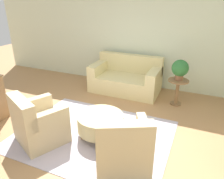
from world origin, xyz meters
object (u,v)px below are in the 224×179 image
at_px(armchair_right, 123,147).
at_px(potted_plant_on_side_table, 180,69).
at_px(ottoman_table, 100,122).
at_px(couch, 126,79).
at_px(side_table, 178,88).
at_px(armchair_left, 38,124).

height_order(armchair_right, potted_plant_on_side_table, potted_plant_on_side_table).
distance_m(armchair_right, ottoman_table, 0.90).
relative_size(couch, potted_plant_on_side_table, 3.79).
relative_size(couch, side_table, 2.88).
distance_m(ottoman_table, potted_plant_on_side_table, 2.26).
distance_m(couch, armchair_right, 2.93).
bearing_deg(couch, armchair_left, -102.85).
relative_size(couch, armchair_right, 1.75).
distance_m(side_table, potted_plant_on_side_table, 0.48).
xyz_separation_m(couch, potted_plant_on_side_table, (1.40, -0.30, 0.56)).
bearing_deg(armchair_left, ottoman_table, 32.90).
relative_size(armchair_left, armchair_right, 1.00).
bearing_deg(armchair_left, couch, 77.15).
xyz_separation_m(couch, ottoman_table, (0.29, -2.17, -0.06)).
bearing_deg(potted_plant_on_side_table, armchair_left, -129.48).
relative_size(armchair_right, ottoman_table, 1.21).
bearing_deg(armchair_left, potted_plant_on_side_table, 50.52).
relative_size(armchair_left, ottoman_table, 1.21).
bearing_deg(armchair_right, armchair_left, 180.00).
bearing_deg(potted_plant_on_side_table, ottoman_table, -120.64).
height_order(side_table, potted_plant_on_side_table, potted_plant_on_side_table).
xyz_separation_m(ottoman_table, potted_plant_on_side_table, (1.11, 1.87, 0.62)).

